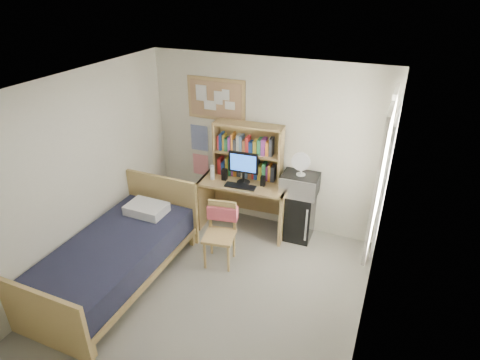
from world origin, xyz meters
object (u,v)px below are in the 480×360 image
at_px(desk, 245,205).
at_px(bed, 116,262).
at_px(monitor, 243,168).
at_px(desk_chair, 219,236).
at_px(microwave, 300,184).
at_px(desk_fan, 302,165).
at_px(speaker_left, 224,174).
at_px(speaker_right, 263,181).
at_px(mini_fridge, 298,215).
at_px(bulletin_board, 216,99).

bearing_deg(desk, bed, -124.06).
bearing_deg(monitor, desk_chair, -93.07).
relative_size(microwave, desk_fan, 1.60).
xyz_separation_m(speaker_left, speaker_right, (0.60, 0.04, -0.01)).
distance_m(desk, bed, 2.08).
bearing_deg(monitor, speaker_left, 180.00).
bearing_deg(speaker_left, mini_fridge, 4.73).
xyz_separation_m(desk, desk_fan, (0.83, 0.07, 0.81)).
relative_size(desk_chair, speaker_left, 5.04).
distance_m(monitor, desk_fan, 0.85).
xyz_separation_m(speaker_left, desk_fan, (1.12, 0.15, 0.31)).
bearing_deg(desk_chair, monitor, 80.27).
relative_size(desk, desk_fan, 4.08).
height_order(desk, desk_chair, desk_chair).
xyz_separation_m(monitor, speaker_right, (0.30, 0.02, -0.16)).
height_order(desk_chair, mini_fridge, desk_chair).
height_order(bulletin_board, desk_fan, bulletin_board).
relative_size(bulletin_board, speaker_right, 6.02).
bearing_deg(bed, speaker_right, 52.60).
distance_m(desk_chair, bed, 1.37).
relative_size(monitor, microwave, 0.92).
xyz_separation_m(bulletin_board, microwave, (1.43, -0.26, -1.01)).
bearing_deg(monitor, desk, 90.00).
bearing_deg(desk_fan, speaker_left, -174.10).
distance_m(desk_chair, microwave, 1.38).
distance_m(desk, monitor, 0.65).
bearing_deg(monitor, speaker_right, -0.00).
height_order(mini_fridge, monitor, monitor).
height_order(speaker_right, microwave, microwave).
distance_m(bed, speaker_left, 1.97).
bearing_deg(speaker_right, desk, 168.69).
height_order(monitor, speaker_left, monitor).
bearing_deg(desk_chair, microwave, 40.59).
bearing_deg(speaker_right, mini_fridge, 9.97).
height_order(desk, desk_fan, desk_fan).
xyz_separation_m(mini_fridge, bed, (-1.88, -1.89, -0.07)).
bearing_deg(desk_fan, desk, -176.88).
bearing_deg(bulletin_board, speaker_right, -22.37).
bearing_deg(speaker_right, bulletin_board, 153.75).
bearing_deg(desk_chair, bed, -151.55).
xyz_separation_m(bulletin_board, desk_chair, (0.62, -1.27, -1.48)).
height_order(microwave, desk_fan, desk_fan).
relative_size(bulletin_board, speaker_left, 5.33).
bearing_deg(bulletin_board, microwave, -10.43).
bearing_deg(microwave, desk_fan, 0.00).
bearing_deg(bulletin_board, desk_fan, -10.43).
bearing_deg(desk, speaker_left, -168.69).
bearing_deg(mini_fridge, monitor, -171.40).
relative_size(bulletin_board, desk, 0.71).
xyz_separation_m(desk, bed, (-1.05, -1.80, -0.11)).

